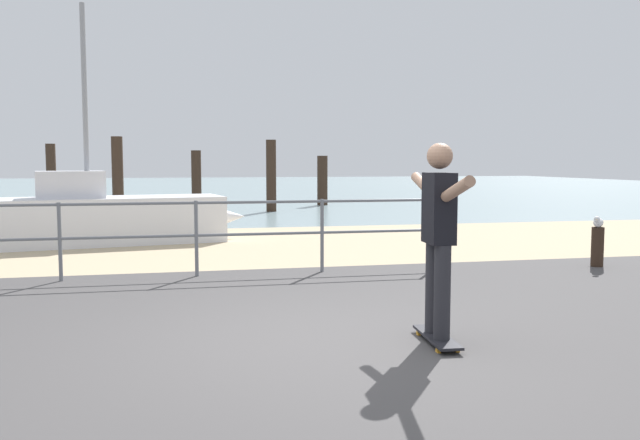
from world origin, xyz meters
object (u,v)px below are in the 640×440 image
(skateboard, at_px, (437,337))
(skateboarder, at_px, (439,228))
(sailboat, at_px, (114,217))
(seagull, at_px, (598,222))
(bollard_short, at_px, (597,247))

(skateboard, height_order, skateboarder, skateboarder)
(skateboard, xyz_separation_m, skateboarder, (-0.00, 0.00, 0.95))
(sailboat, distance_m, seagull, 8.56)
(sailboat, height_order, skateboarder, sailboat)
(sailboat, height_order, seagull, sailboat)
(seagull, bearing_deg, sailboat, 147.89)
(sailboat, distance_m, skateboard, 8.63)
(sailboat, relative_size, skateboard, 6.23)
(skateboarder, relative_size, bollard_short, 2.72)
(sailboat, bearing_deg, bollard_short, -32.00)
(sailboat, height_order, skateboard, sailboat)
(skateboarder, bearing_deg, sailboat, 112.67)
(skateboarder, distance_m, bollard_short, 5.26)
(skateboard, distance_m, skateboarder, 0.95)
(bollard_short, bearing_deg, seagull, -131.00)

